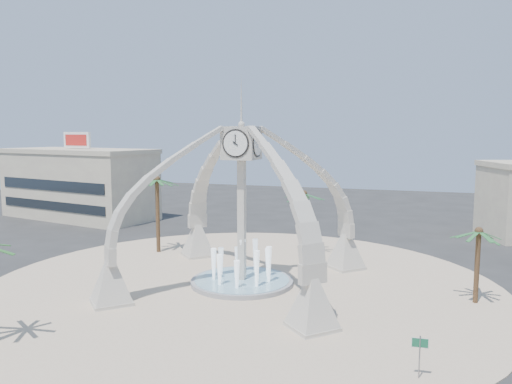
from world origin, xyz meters
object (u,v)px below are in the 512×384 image
(street_sign, at_px, (420,348))
(palm_north, at_px, (304,195))
(clock_tower, at_px, (242,203))
(palm_west, at_px, (157,181))
(fountain, at_px, (242,281))
(palm_east, at_px, (479,232))

(street_sign, bearing_deg, palm_north, 111.37)
(clock_tower, xyz_separation_m, palm_west, (-11.46, 7.33, 0.66))
(clock_tower, height_order, palm_north, clock_tower)
(fountain, bearing_deg, clock_tower, -90.00)
(clock_tower, distance_m, palm_north, 11.39)
(palm_west, distance_m, street_sign, 31.57)
(clock_tower, relative_size, palm_north, 2.69)
(palm_north, relative_size, street_sign, 3.06)
(fountain, bearing_deg, street_sign, -41.01)
(palm_north, bearing_deg, fountain, -102.20)
(street_sign, bearing_deg, palm_west, 138.45)
(street_sign, bearing_deg, clock_tower, 134.77)
(fountain, distance_m, palm_west, 15.24)
(clock_tower, bearing_deg, fountain, 90.00)
(clock_tower, relative_size, palm_west, 2.22)
(clock_tower, relative_size, fountain, 2.24)
(palm_west, bearing_deg, clock_tower, -32.58)
(palm_east, xyz_separation_m, street_sign, (-3.69, -12.55, -3.49))
(palm_west, bearing_deg, palm_east, -12.49)
(clock_tower, height_order, street_sign, clock_tower)
(palm_east, distance_m, palm_west, 29.16)
(clock_tower, bearing_deg, palm_west, 147.42)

